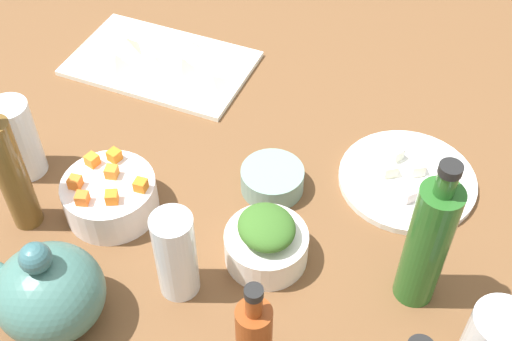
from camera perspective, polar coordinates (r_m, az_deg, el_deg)
The scene contains 31 objects.
tabletop at distance 108.32cm, azimuth 0.00°, elevation -2.36°, with size 190.00×190.00×3.00cm, color brown.
cutting_board at distance 132.82cm, azimuth -8.26°, elevation 9.21°, with size 35.02×21.60×1.00cm, color white.
plate_tofu at distance 110.99cm, azimuth 13.01°, elevation -0.78°, with size 22.59×22.59×1.20cm, color white.
bowl_greens at distance 96.84cm, azimuth 0.89°, elevation -6.63°, with size 12.34×12.34×5.31cm, color white.
bowl_carrots at distance 104.79cm, azimuth -12.54°, elevation -2.25°, with size 14.59×14.59×6.23cm, color white.
bowl_small_side at distance 106.23cm, azimuth 1.42°, elevation -0.79°, with size 10.27×10.27×4.09cm, color #799E91.
teapot at distance 91.97cm, azimuth -17.55°, elevation -10.06°, with size 16.29×14.43×16.19cm.
bottle_0 at distance 82.56cm, azimuth -0.17°, elevation -14.60°, with size 4.48×4.48×19.15cm.
bottle_2 at distance 101.76cm, azimuth -20.54°, elevation -0.21°, with size 4.48×4.48×24.56cm.
bottle_3 at distance 89.30cm, azimuth 14.68°, elevation -6.15°, with size 5.75×5.75×25.99cm.
drinking_glass_0 at distance 112.35cm, azimuth -20.02°, elevation 2.59°, with size 6.53×6.53×14.13cm, color white.
drinking_glass_2 at distance 90.70cm, azimuth -7.00°, elevation -7.29°, with size 5.84×5.84×14.88cm, color white.
carrot_cube_0 at distance 99.26cm, azimuth -12.44°, elevation -2.28°, with size 1.80×1.80×1.80cm, color orange.
carrot_cube_1 at distance 102.64cm, azimuth -15.46°, elevation -0.98°, with size 1.80×1.80×1.80cm, color orange.
carrot_cube_2 at distance 102.80cm, azimuth -12.45°, elevation -0.11°, with size 1.80×1.80×1.80cm, color orange.
carrot_cube_3 at distance 100.05cm, azimuth -10.00°, elevation -1.25°, with size 1.80×1.80×1.80cm, color orange.
carrot_cube_4 at distance 105.30cm, azimuth -14.07°, elevation 0.89°, with size 1.80×1.80×1.80cm, color orange.
carrot_cube_5 at distance 105.21cm, azimuth -12.22°, elevation 1.29°, with size 1.80×1.80×1.80cm, color orange.
carrot_cube_6 at distance 100.14cm, azimuth -14.88°, elevation -2.35°, with size 1.80×1.80×1.80cm, color orange.
chopped_greens_mound at distance 93.23cm, azimuth 0.93°, elevation -4.96°, with size 8.88×8.18×3.80cm, color #376524.
tofu_cube_0 at distance 106.59cm, azimuth 13.18°, elevation -1.99°, with size 2.20×2.20×2.20cm, color white.
tofu_cube_1 at distance 112.45cm, azimuth 12.03°, elevation 1.47°, with size 2.20×2.20×2.20cm, color white.
tofu_cube_2 at distance 110.81cm, azimuth 13.83°, elevation 0.21°, with size 2.20×2.20×2.20cm, color white.
tofu_cube_3 at distance 109.62cm, azimuth 11.51°, elevation 0.11°, with size 2.20×2.20×2.20cm, color #F2EFCE.
tofu_cube_4 at distance 108.64cm, azimuth 15.07°, elevation -1.31°, with size 2.20×2.20×2.20cm, color white.
dumpling_0 at distance 131.50cm, azimuth -12.06°, elevation 9.30°, with size 4.67×4.28×3.12cm, color beige.
dumpling_1 at distance 132.99cm, azimuth -5.58°, elevation 10.55°, with size 5.55×5.08×2.69cm, color beige.
dumpling_2 at distance 125.16cm, azimuth -3.84°, elevation 7.84°, with size 5.74×5.23×2.06cm, color beige.
dumpling_3 at distance 130.24cm, azimuth -8.86°, elevation 9.27°, with size 5.57×5.44×2.63cm, color beige.
dumpling_4 at distance 128.65cm, azimuth -6.41°, elevation 9.15°, with size 4.86×4.81×3.05cm, color beige.
dumpling_5 at distance 135.45cm, azimuth -11.16°, elevation 10.71°, with size 5.48×4.76×3.17cm, color beige.
Camera 1 is at (-22.96, 67.22, 83.28)cm, focal length 45.99 mm.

